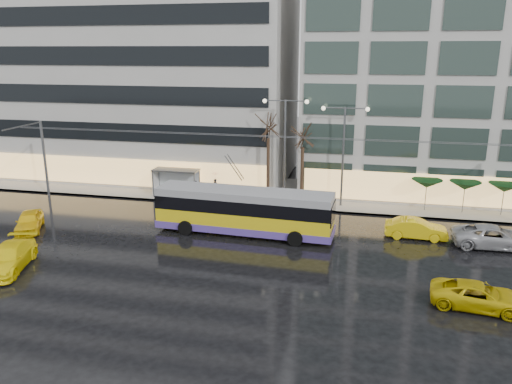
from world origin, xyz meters
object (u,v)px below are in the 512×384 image
(bus_shelter, at_px, (173,176))
(taxi_a, at_px, (29,221))
(trolleybus, at_px, (244,213))
(street_lamp_near, at_px, (285,137))

(bus_shelter, distance_m, taxi_a, 13.15)
(trolleybus, xyz_separation_m, street_lamp_near, (1.66, 8.17, 4.34))
(bus_shelter, height_order, taxi_a, bus_shelter)
(street_lamp_near, bearing_deg, trolleybus, -101.47)
(street_lamp_near, relative_size, taxi_a, 2.13)
(street_lamp_near, distance_m, taxi_a, 21.49)
(bus_shelter, bearing_deg, street_lamp_near, 0.63)
(bus_shelter, distance_m, street_lamp_near, 11.14)
(trolleybus, relative_size, bus_shelter, 3.15)
(bus_shelter, relative_size, street_lamp_near, 0.47)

